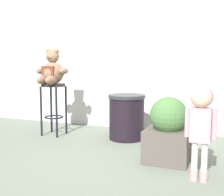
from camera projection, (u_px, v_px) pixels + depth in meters
ground_plane at (88, 166)px, 3.41m from camera, size 24.00×24.00×0.00m
building_wall at (145, 26)px, 5.20m from camera, size 6.78×0.30×3.53m
bar_stool_with_teddy at (54, 99)px, 4.82m from camera, size 0.38×0.38×0.82m
teddy_bear at (52, 71)px, 4.75m from camera, size 0.53×0.48×0.55m
child_walking at (201, 112)px, 2.92m from camera, size 0.30×0.24×0.94m
trash_bin at (127, 117)px, 4.57m from camera, size 0.55×0.55×0.67m
planter_with_shrub at (168, 132)px, 3.54m from camera, size 0.51×0.51×0.76m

